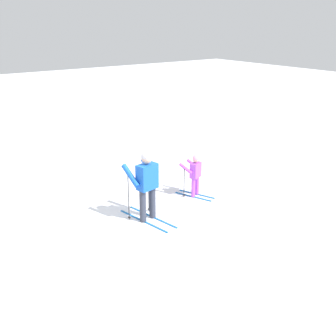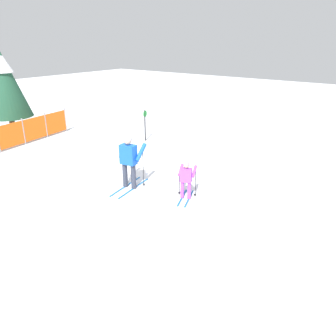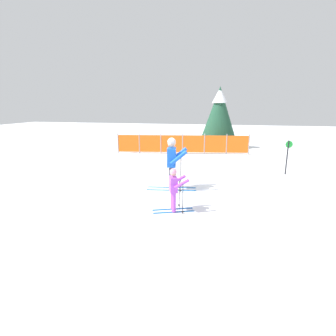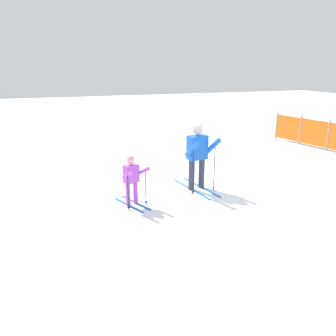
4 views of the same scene
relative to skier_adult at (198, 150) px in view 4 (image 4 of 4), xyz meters
The scene contains 3 objects.
ground_plane 1.07m from the skier_adult, 42.04° to the left, with size 60.00×60.00×0.00m, color white.
skier_adult is the anchor object (origin of this frame).
skier_child 1.89m from the skier_adult, 76.91° to the right, with size 1.11×0.68×1.17m.
Camera 4 is at (6.94, -3.66, 2.99)m, focal length 35.00 mm.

